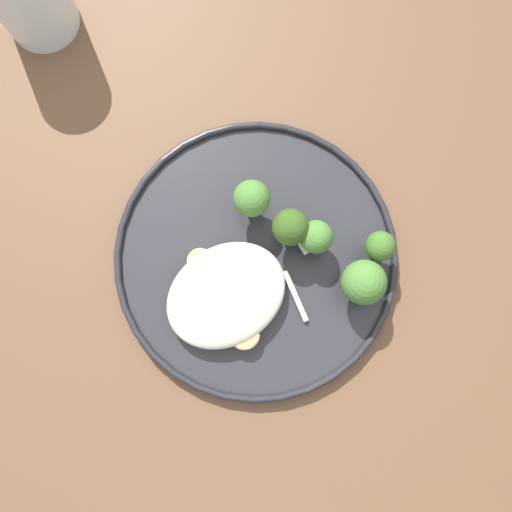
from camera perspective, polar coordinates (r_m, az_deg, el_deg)
The scene contains 15 objects.
ground at distance 1.34m, azimuth 1.48°, elevation -2.96°, with size 6.00×6.00×0.00m, color #47423D.
wooden_dining_table at distance 0.69m, azimuth 2.88°, elevation 2.98°, with size 1.40×1.00×0.74m.
dinner_plate at distance 0.59m, azimuth 0.00°, elevation -0.18°, with size 0.29×0.29×0.02m.
noodle_bed at distance 0.57m, azimuth -2.99°, elevation -3.88°, with size 0.12×0.10×0.03m.
seared_scallop_rear_pale at distance 0.58m, azimuth -5.44°, elevation -0.69°, with size 0.03×0.03×0.01m.
seared_scallop_right_edge at distance 0.57m, azimuth -1.14°, elevation -7.84°, with size 0.03×0.03×0.01m.
seared_scallop_tiny_bay at distance 0.57m, azimuth -3.61°, elevation -4.70°, with size 0.02×0.02×0.02m.
seared_scallop_left_edge at distance 0.58m, azimuth -7.25°, elevation -4.04°, with size 0.02×0.02×0.01m.
broccoli_floret_small_sprig at distance 0.56m, azimuth -0.44°, elevation 5.65°, with size 0.04×0.04×0.06m.
broccoli_floret_tall_stalk at distance 0.56m, azimuth 3.43°, elevation 2.81°, with size 0.04×0.04×0.06m.
broccoli_floret_near_rim at distance 0.56m, azimuth 6.31°, elevation 2.09°, with size 0.03×0.03×0.05m.
broccoli_floret_split_head at distance 0.57m, azimuth 12.18°, elevation 0.93°, with size 0.03×0.03×0.05m.
broccoli_floret_center_pile at distance 0.56m, azimuth 10.63°, elevation -2.59°, with size 0.04×0.04×0.06m.
onion_sliver_curled_piece at distance 0.59m, azimuth 3.97°, elevation 1.89°, with size 0.04×0.01×0.00m, color silver.
onion_sliver_pale_crescent at distance 0.58m, azimuth 3.92°, elevation -3.97°, with size 0.05×0.01×0.00m, color silver.
Camera 1 is at (-0.11, -0.10, 1.33)m, focal length 40.37 mm.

